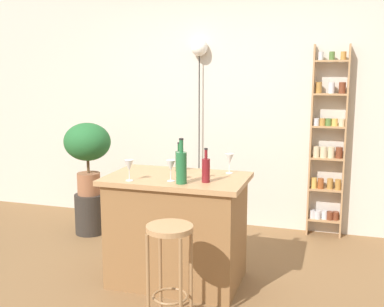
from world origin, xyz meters
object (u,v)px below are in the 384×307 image
plant_stool (90,214)px  wine_glass_right (229,159)px  spice_shelf (328,145)px  wine_glass_center (129,166)px  bottle_soda_blue (206,169)px  pendant_globe_light (199,52)px  bar_stool (170,254)px  potted_plant (87,147)px  wine_glass_left (171,166)px  bottle_sauce_amber (179,160)px  bottle_spirits_clear (181,167)px

plant_stool → wine_glass_right: (1.66, -0.60, 0.79)m
spice_shelf → wine_glass_center: 2.27m
bottle_soda_blue → pendant_globe_light: bearing=108.1°
bottle_soda_blue → wine_glass_right: size_ratio=1.61×
bar_stool → spice_shelf: 2.46m
bar_stool → wine_glass_right: wine_glass_right is taller
wine_glass_center → potted_plant: bearing=132.0°
spice_shelf → bottle_soda_blue: 1.85m
spice_shelf → plant_stool: (-2.41, -0.68, -0.75)m
bar_stool → pendant_globe_light: bearing=101.6°
bar_stool → plant_stool: bearing=133.5°
bottle_soda_blue → wine_glass_left: size_ratio=1.61×
potted_plant → pendant_globe_light: pendant_globe_light is taller
bar_stool → plant_stool: 2.17m
wine_glass_center → bottle_sauce_amber: bearing=61.8°
bottle_spirits_clear → wine_glass_center: 0.41m
wine_glass_left → pendant_globe_light: bearing=99.2°
potted_plant → wine_glass_right: potted_plant is taller
plant_stool → wine_glass_left: 1.82m
bar_stool → pendant_globe_light: size_ratio=0.35×
bottle_sauce_amber → wine_glass_left: bottle_sauce_amber is taller
spice_shelf → wine_glass_right: spice_shelf is taller
wine_glass_right → pendant_globe_light: pendant_globe_light is taller
bottle_spirits_clear → bar_stool: bearing=-80.4°
spice_shelf → pendant_globe_light: size_ratio=0.96×
pendant_globe_light → plant_stool: bearing=-145.3°
spice_shelf → bottle_spirits_clear: bearing=-120.3°
spice_shelf → bottle_sauce_amber: 1.76m
plant_stool → pendant_globe_light: bearing=34.7°
bar_stool → wine_glass_center: bearing=136.7°
plant_stool → wine_glass_center: 1.67m
bottle_sauce_amber → pendant_globe_light: pendant_globe_light is taller
potted_plant → wine_glass_left: potted_plant is taller
bottle_spirits_clear → bottle_sauce_amber: bearing=111.0°
wine_glass_center → pendant_globe_light: pendant_globe_light is taller
bottle_sauce_amber → pendant_globe_light: 1.65m
potted_plant → wine_glass_left: 1.64m
bar_stool → bottle_sauce_amber: bottle_sauce_amber is taller
potted_plant → bottle_spirits_clear: 1.75m
bottle_sauce_amber → wine_glass_left: size_ratio=1.49×
spice_shelf → wine_glass_left: bearing=-123.6°
spice_shelf → plant_stool: 2.61m
bottle_sauce_amber → wine_glass_right: bearing=4.0°
wine_glass_left → pendant_globe_light: (-0.28, 1.71, 0.93)m
pendant_globe_light → wine_glass_center: bearing=-91.1°
pendant_globe_light → bottle_sauce_amber: bearing=-80.9°
spice_shelf → wine_glass_right: size_ratio=12.14×
bottle_spirits_clear → wine_glass_left: size_ratio=2.10×
bar_stool → spice_shelf: size_ratio=0.37×
spice_shelf → bottle_sauce_amber: (-1.18, -1.30, 0.01)m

